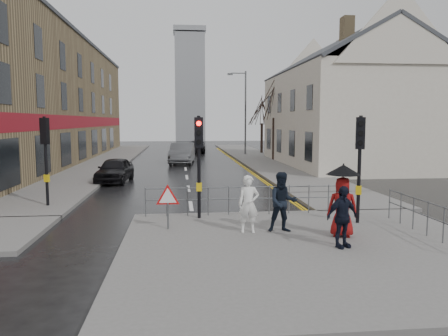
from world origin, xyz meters
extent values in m
plane|color=black|center=(0.00, 0.00, 0.00)|extent=(120.00, 120.00, 0.00)
cube|color=#605E5B|center=(3.00, -3.50, 0.07)|extent=(10.00, 9.00, 0.14)
cube|color=#605E5B|center=(-6.50, 23.00, 0.07)|extent=(4.00, 44.00, 0.14)
cube|color=#605E5B|center=(6.50, 25.00, 0.07)|extent=(4.00, 40.00, 0.14)
cube|color=#605E5B|center=(6.50, 3.00, 0.07)|extent=(4.00, 4.20, 0.14)
cube|color=#8C7651|center=(-12.00, 22.00, 5.00)|extent=(8.00, 42.00, 10.00)
cube|color=beige|center=(12.00, 18.00, 3.50)|extent=(9.00, 16.00, 7.00)
cube|color=#8C7651|center=(10.50, 14.00, 9.20)|extent=(0.70, 0.90, 1.80)
cube|color=#8C7651|center=(13.20, 22.00, 9.20)|extent=(0.70, 0.90, 1.80)
cube|color=gray|center=(1.50, 62.00, 9.00)|extent=(5.00, 5.00, 18.00)
cylinder|color=black|center=(0.20, 0.20, 1.84)|extent=(0.11, 0.11, 3.40)
cube|color=black|center=(0.20, 0.20, 2.99)|extent=(0.28, 0.22, 1.00)
cylinder|color=#FF0C07|center=(0.20, 0.06, 3.29)|extent=(0.16, 0.04, 0.16)
cylinder|color=black|center=(0.20, 0.06, 2.99)|extent=(0.16, 0.04, 0.16)
cylinder|color=black|center=(0.20, 0.06, 2.69)|extent=(0.16, 0.04, 0.16)
cube|color=gold|center=(0.20, 0.20, 1.19)|extent=(0.18, 0.14, 0.28)
cylinder|color=black|center=(5.20, -1.00, 1.84)|extent=(0.11, 0.11, 3.40)
cube|color=black|center=(5.20, -1.00, 2.99)|extent=(0.34, 0.30, 1.00)
cylinder|color=black|center=(5.15, -1.13, 3.29)|extent=(0.16, 0.09, 0.16)
cylinder|color=black|center=(5.15, -1.13, 2.99)|extent=(0.16, 0.09, 0.16)
cylinder|color=black|center=(5.15, -1.13, 2.69)|extent=(0.16, 0.09, 0.16)
cube|color=gold|center=(5.20, -1.00, 1.19)|extent=(0.22, 0.19, 0.28)
cylinder|color=black|center=(-5.50, 3.00, 1.84)|extent=(0.11, 0.11, 3.40)
cube|color=black|center=(-5.50, 3.00, 2.99)|extent=(0.34, 0.30, 1.00)
cylinder|color=black|center=(-5.45, 3.13, 3.29)|extent=(0.16, 0.09, 0.16)
cylinder|color=black|center=(-5.45, 3.13, 2.99)|extent=(0.16, 0.09, 0.16)
cylinder|color=black|center=(-5.45, 3.13, 2.69)|extent=(0.16, 0.09, 0.16)
cube|color=gold|center=(-5.50, 3.00, 1.19)|extent=(0.22, 0.19, 0.28)
cylinder|color=#595B5E|center=(-1.60, 0.60, 0.64)|extent=(0.04, 0.04, 1.00)
cylinder|color=#595B5E|center=(5.50, 0.60, 0.64)|extent=(0.04, 0.04, 1.00)
cylinder|color=#595B5E|center=(1.95, 0.60, 1.09)|extent=(7.10, 0.04, 0.04)
cylinder|color=#595B5E|center=(1.95, 0.60, 0.69)|extent=(7.10, 0.04, 0.04)
cylinder|color=#595B5E|center=(6.50, -0.50, 0.64)|extent=(0.04, 0.04, 1.00)
cylinder|color=#595B5E|center=(6.50, -2.75, 1.09)|extent=(0.04, 4.50, 0.04)
cylinder|color=#595B5E|center=(6.50, -2.75, 0.69)|extent=(0.04, 4.50, 0.04)
cylinder|color=#595B5E|center=(-0.80, -1.20, 0.56)|extent=(0.06, 0.06, 0.85)
cylinder|color=red|center=(-0.80, -1.20, 1.09)|extent=(0.80, 0.03, 0.80)
cylinder|color=white|center=(-0.80, -1.22, 1.09)|extent=(0.60, 0.03, 0.60)
cylinder|color=#595B5E|center=(6.00, 28.00, 4.14)|extent=(0.16, 0.16, 8.00)
cylinder|color=#595B5E|center=(5.30, 28.00, 7.94)|extent=(1.40, 0.10, 0.10)
cube|color=#595B5E|center=(4.50, 28.00, 7.84)|extent=(0.50, 0.25, 0.18)
cylinder|color=#30211B|center=(7.50, 22.00, 1.89)|extent=(0.26, 0.26, 3.50)
cylinder|color=#30211B|center=(8.00, 30.00, 1.64)|extent=(0.26, 0.26, 3.00)
imported|color=white|center=(1.54, -1.85, 0.97)|extent=(0.63, 0.44, 1.67)
imported|color=black|center=(2.54, -1.89, 1.02)|extent=(0.88, 0.70, 1.76)
imported|color=maroon|center=(4.07, -2.57, 0.98)|extent=(0.94, 0.75, 1.69)
cylinder|color=black|center=(4.07, -2.57, 1.08)|extent=(0.02, 0.02, 1.89)
cone|color=black|center=(4.07, -2.57, 2.03)|extent=(0.96, 0.96, 0.28)
imported|color=black|center=(3.67, -3.60, 0.94)|extent=(1.01, 0.68, 1.59)
imported|color=black|center=(-4.00, 10.32, 0.68)|extent=(1.95, 4.11, 1.36)
imported|color=#4A4B4F|center=(-0.21, 20.62, 0.82)|extent=(2.20, 5.12, 1.64)
imported|color=black|center=(1.42, 32.45, 0.64)|extent=(1.96, 4.50, 1.29)
camera|label=1|loc=(-0.45, -14.15, 3.37)|focal=35.00mm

